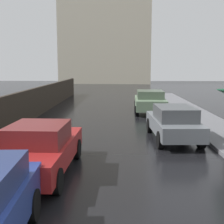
% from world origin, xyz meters
% --- Properties ---
extents(car_green_near_kerb, '(2.00, 4.17, 1.43)m').
position_xyz_m(car_green_near_kerb, '(2.57, 16.96, 0.75)').
color(car_green_near_kerb, slate).
rests_on(car_green_near_kerb, ground).
extents(car_grey_behind_camera, '(1.83, 4.31, 1.39)m').
position_xyz_m(car_grey_behind_camera, '(2.78, 9.62, 0.72)').
color(car_grey_behind_camera, slate).
rests_on(car_grey_behind_camera, ground).
extents(car_red_far_lane, '(1.86, 4.34, 1.41)m').
position_xyz_m(car_red_far_lane, '(-1.58, 5.58, 0.72)').
color(car_red_far_lane, maroon).
rests_on(car_red_far_lane, ground).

